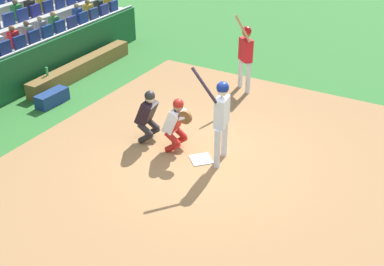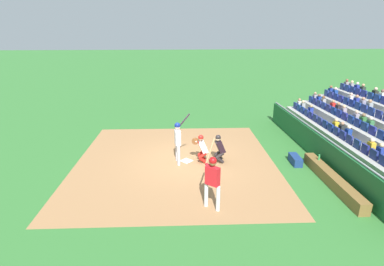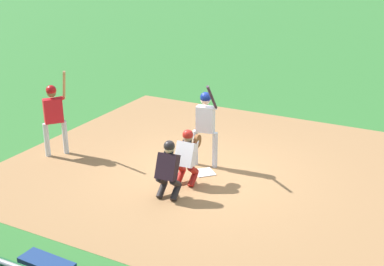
{
  "view_description": "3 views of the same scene",
  "coord_description": "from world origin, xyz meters",
  "px_view_note": "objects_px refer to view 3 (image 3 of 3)",
  "views": [
    {
      "loc": [
        7.93,
        4.12,
        5.71
      ],
      "look_at": [
        0.32,
        -0.05,
        0.82
      ],
      "focal_mm": 45.62,
      "sensor_mm": 36.0,
      "label": 1
    },
    {
      "loc": [
        -12.5,
        0.51,
        5.6
      ],
      "look_at": [
        0.45,
        -0.27,
        1.17
      ],
      "focal_mm": 28.47,
      "sensor_mm": 36.0,
      "label": 2
    },
    {
      "loc": [
        4.52,
        -9.78,
        5.05
      ],
      "look_at": [
        -0.28,
        -0.1,
        0.99
      ],
      "focal_mm": 47.05,
      "sensor_mm": 36.0,
      "label": 3
    }
  ],
  "objects_px": {
    "batter_at_plate": "(206,121)",
    "home_plate_umpire": "(168,167)",
    "on_deck_batter": "(54,112)",
    "home_plate_marker": "(204,172)",
    "catcher_crouching": "(187,154)"
  },
  "relations": [
    {
      "from": "batter_at_plate",
      "to": "home_plate_umpire",
      "type": "bearing_deg",
      "value": -90.31
    },
    {
      "from": "home_plate_marker",
      "to": "home_plate_umpire",
      "type": "distance_m",
      "value": 1.61
    },
    {
      "from": "home_plate_umpire",
      "to": "on_deck_batter",
      "type": "xyz_separation_m",
      "value": [
        -3.67,
        0.78,
        0.45
      ]
    },
    {
      "from": "on_deck_batter",
      "to": "batter_at_plate",
      "type": "bearing_deg",
      "value": 15.79
    },
    {
      "from": "home_plate_marker",
      "to": "on_deck_batter",
      "type": "height_order",
      "value": "on_deck_batter"
    },
    {
      "from": "home_plate_umpire",
      "to": "catcher_crouching",
      "type": "bearing_deg",
      "value": 85.98
    },
    {
      "from": "home_plate_umpire",
      "to": "home_plate_marker",
      "type": "bearing_deg",
      "value": 83.65
    },
    {
      "from": "home_plate_marker",
      "to": "home_plate_umpire",
      "type": "xyz_separation_m",
      "value": [
        -0.16,
        -1.44,
        0.69
      ]
    },
    {
      "from": "home_plate_marker",
      "to": "catcher_crouching",
      "type": "height_order",
      "value": "catcher_crouching"
    },
    {
      "from": "catcher_crouching",
      "to": "home_plate_umpire",
      "type": "height_order",
      "value": "same"
    },
    {
      "from": "home_plate_marker",
      "to": "batter_at_plate",
      "type": "xyz_separation_m",
      "value": [
        -0.15,
        0.38,
        1.15
      ]
    },
    {
      "from": "catcher_crouching",
      "to": "home_plate_umpire",
      "type": "relative_size",
      "value": 1.0
    },
    {
      "from": "home_plate_umpire",
      "to": "on_deck_batter",
      "type": "height_order",
      "value": "on_deck_batter"
    },
    {
      "from": "batter_at_plate",
      "to": "home_plate_umpire",
      "type": "height_order",
      "value": "batter_at_plate"
    },
    {
      "from": "home_plate_marker",
      "to": "on_deck_batter",
      "type": "xyz_separation_m",
      "value": [
        -3.83,
        -0.66,
        1.14
      ]
    }
  ]
}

